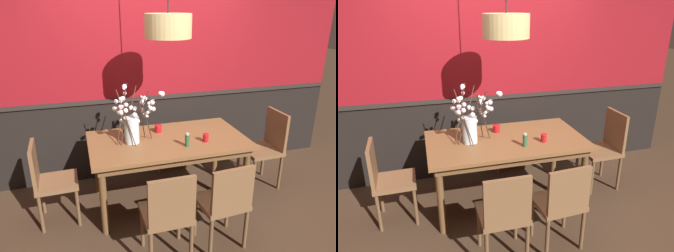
# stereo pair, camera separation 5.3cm
# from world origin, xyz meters

# --- Properties ---
(ground_plane) EXTENTS (24.00, 24.00, 0.00)m
(ground_plane) POSITION_xyz_m (0.00, 0.00, 0.00)
(ground_plane) COLOR #422D1E
(back_wall) EXTENTS (5.21, 0.14, 2.98)m
(back_wall) POSITION_xyz_m (0.00, 0.81, 1.48)
(back_wall) COLOR black
(back_wall) RESTS_ON ground
(dining_table) EXTENTS (1.70, 0.95, 0.77)m
(dining_table) POSITION_xyz_m (0.00, 0.00, 0.69)
(dining_table) COLOR brown
(dining_table) RESTS_ON ground
(chair_head_west_end) EXTENTS (0.42, 0.41, 0.89)m
(chair_head_west_end) POSITION_xyz_m (-1.26, -0.03, 0.50)
(chair_head_west_end) COLOR brown
(chair_head_west_end) RESTS_ON ground
(chair_near_side_left) EXTENTS (0.42, 0.41, 0.89)m
(chair_near_side_left) POSITION_xyz_m (-0.27, -0.91, 0.51)
(chair_near_side_left) COLOR brown
(chair_near_side_left) RESTS_ON ground
(chair_far_side_right) EXTENTS (0.49, 0.44, 0.92)m
(chair_far_side_right) POSITION_xyz_m (0.23, 0.89, 0.52)
(chair_far_side_right) COLOR brown
(chair_far_side_right) RESTS_ON ground
(chair_near_side_right) EXTENTS (0.44, 0.42, 0.87)m
(chair_near_side_right) POSITION_xyz_m (0.27, -0.88, 0.50)
(chair_near_side_right) COLOR brown
(chair_near_side_right) RESTS_ON ground
(chair_head_east_end) EXTENTS (0.44, 0.43, 0.96)m
(chair_head_east_end) POSITION_xyz_m (1.27, 0.02, 0.54)
(chair_head_east_end) COLOR brown
(chair_head_east_end) RESTS_ON ground
(vase_with_blossoms) EXTENTS (0.49, 0.44, 0.61)m
(vase_with_blossoms) POSITION_xyz_m (-0.38, 0.03, 0.98)
(vase_with_blossoms) COLOR silver
(vase_with_blossoms) RESTS_ON dining_table
(candle_holder_nearer_center) EXTENTS (0.07, 0.07, 0.09)m
(candle_holder_nearer_center) POSITION_xyz_m (0.37, -0.18, 0.82)
(candle_holder_nearer_center) COLOR red
(candle_holder_nearer_center) RESTS_ON dining_table
(candle_holder_nearer_edge) EXTENTS (0.08, 0.08, 0.08)m
(candle_holder_nearer_edge) POSITION_xyz_m (-0.05, 0.23, 0.82)
(candle_holder_nearer_edge) COLOR red
(candle_holder_nearer_edge) RESTS_ON dining_table
(condiment_bottle) EXTENTS (0.05, 0.05, 0.14)m
(condiment_bottle) POSITION_xyz_m (0.14, -0.24, 0.84)
(condiment_bottle) COLOR #2D5633
(condiment_bottle) RESTS_ON dining_table
(pendant_lamp) EXTENTS (0.45, 0.45, 1.14)m
(pendant_lamp) POSITION_xyz_m (-0.01, -0.02, 1.95)
(pendant_lamp) COLOR tan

